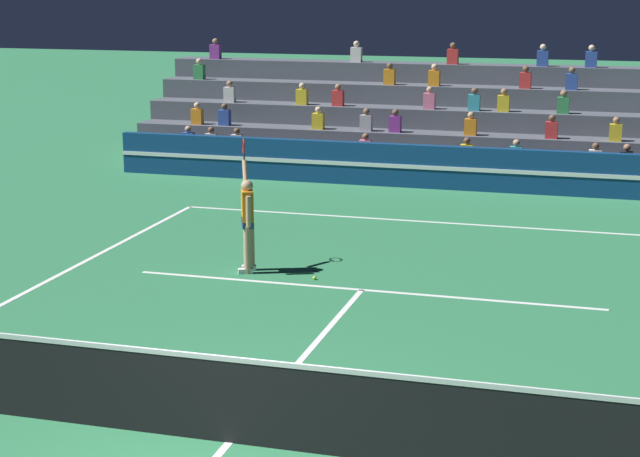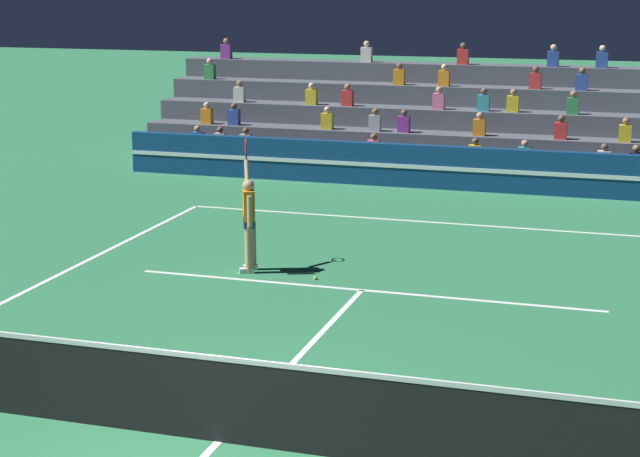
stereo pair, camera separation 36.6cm
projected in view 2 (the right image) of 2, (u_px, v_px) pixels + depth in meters
ground_plane at (219, 442)px, 12.43m from camera, size 120.00×120.00×0.00m
court_lines at (219, 441)px, 12.43m from camera, size 11.10×23.90×0.01m
tennis_net at (218, 398)px, 12.30m from camera, size 12.00×0.10×1.10m
sponsor_banner_wall at (458, 168)px, 26.88m from camera, size 18.00×0.26×1.10m
bleacher_stand at (482, 130)px, 30.30m from camera, size 18.92×4.75×3.38m
tennis_player at (249, 219)px, 19.37m from camera, size 0.55×1.08×2.42m
tennis_ball at (315, 278)px, 19.03m from camera, size 0.07×0.07×0.07m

